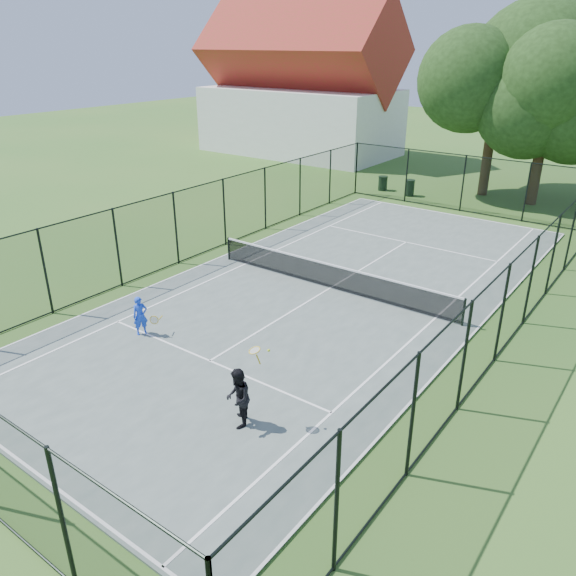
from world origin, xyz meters
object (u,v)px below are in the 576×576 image
Objects in this scene: trash_bin_right at (410,188)px; player_black at (238,398)px; player_blue at (140,316)px; trash_bin_left at (383,183)px; tennis_net at (331,275)px.

trash_bin_right is 0.47× the size of player_black.
trash_bin_right is 20.83m from player_blue.
player_black is at bearing -74.61° from trash_bin_right.
player_blue is at bearing -82.74° from trash_bin_left.
trash_bin_right is (1.91, -0.27, 0.04)m from trash_bin_left.
trash_bin_right is at bearing 105.39° from player_black.
tennis_net is 8.12× the size of player_blue.
tennis_net is 8.49m from player_black.
player_blue is at bearing -113.67° from tennis_net.
trash_bin_left is at bearing 110.66° from tennis_net.
tennis_net is 14.81m from trash_bin_right.
trash_bin_left is 21.26m from player_blue.
player_blue reaches higher than trash_bin_left.
player_black reaches higher than player_blue.
tennis_net is 4.98× the size of player_black.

